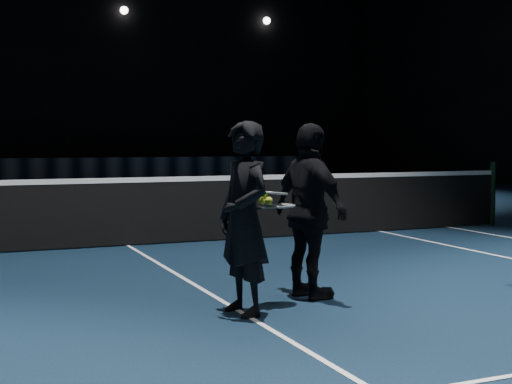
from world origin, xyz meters
TOP-DOWN VIEW (x-y plane):
  - floor at (0.00, 0.00)m, footprint 36.00×36.00m
  - wall_back at (0.00, 18.00)m, footprint 30.00×0.00m
  - court_lines at (0.00, 0.00)m, footprint 10.98×23.78m
  - net_post_right at (6.40, 0.00)m, footprint 0.10×0.10m
  - net_mesh at (0.00, 0.00)m, footprint 12.80×0.02m
  - net_tape at (0.00, 0.00)m, footprint 12.80×0.03m
  - sponsor_backdrop at (0.00, 15.50)m, footprint 22.00×0.15m
  - fixtures_far at (0.00, 17.80)m, footprint 20.00×0.30m
  - player_a at (0.01, -4.27)m, footprint 0.49×0.65m
  - player_b at (0.79, -3.95)m, footprint 0.58×1.01m
  - racket_lower at (0.43, -4.10)m, footprint 0.71×0.46m
  - racket_upper at (0.36, -4.08)m, footprint 0.71×0.50m
  - tennis_balls at (0.24, -4.17)m, footprint 0.12×0.10m

SIDE VIEW (x-z plane):
  - floor at x=0.00m, z-range 0.00..0.00m
  - court_lines at x=0.00m, z-range 0.00..0.01m
  - net_mesh at x=0.00m, z-range 0.02..0.88m
  - sponsor_backdrop at x=0.00m, z-range 0.00..0.90m
  - net_post_right at x=6.40m, z-range 0.00..1.10m
  - player_a at x=0.01m, z-range 0.00..1.61m
  - player_b at x=0.79m, z-range 0.00..1.61m
  - racket_lower at x=0.43m, z-range 0.87..0.90m
  - net_tape at x=0.00m, z-range 0.88..0.95m
  - tennis_balls at x=0.24m, z-range 0.89..1.01m
  - racket_upper at x=0.36m, z-range 0.94..1.04m
  - wall_back at x=0.00m, z-range -10.00..20.00m
  - fixtures_far at x=0.00m, z-range 6.35..6.65m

